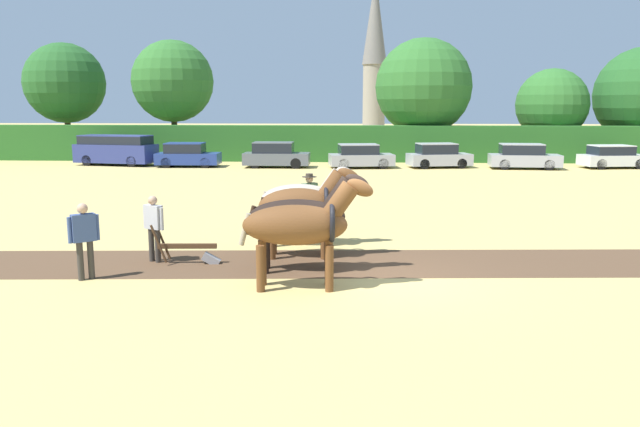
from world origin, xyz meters
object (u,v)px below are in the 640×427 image
object	(u,v)px
tree_left	(173,81)
tree_center	(552,105)
draft_horse_lead_right	(302,216)
farmer_beside_team	(309,197)
plow	(193,251)
farmer_at_plow	(154,224)
tree_far_left	(65,83)
parked_car_left	(187,155)
parked_car_far_right	(613,157)
church_spire	(375,53)
draft_horse_trail_left	(303,206)
tree_center_left	(424,87)
parked_car_center_left	(276,155)
farmer_onlooker_left	(84,235)
parked_car_center	(360,156)
parked_car_right	(524,157)
draft_horse_trail_right	(303,200)
parked_car_center_right	(438,156)
draft_horse_lead_left	(301,225)

from	to	relation	value
tree_left	tree_center	xyz separation A→B (m)	(27.87, 0.23, -1.70)
draft_horse_lead_right	farmer_beside_team	xyz separation A→B (m)	(-0.19, 4.82, -0.24)
plow	farmer_at_plow	size ratio (longest dim) A/B	1.01
tree_far_left	parked_car_left	xyz separation A→B (m)	(11.33, -7.62, -4.81)
parked_car_far_right	church_spire	bearing A→B (deg)	100.95
draft_horse_trail_left	plow	bearing A→B (deg)	-165.36
tree_center_left	parked_car_center_left	distance (m)	12.99
tree_center	farmer_onlooker_left	distance (m)	39.20
parked_car_center	parked_car_left	bearing A→B (deg)	169.88
church_spire	farmer_beside_team	bearing A→B (deg)	-93.42
parked_car_right	parked_car_far_right	bearing A→B (deg)	11.60
tree_left	parked_car_far_right	distance (m)	30.87
farmer_beside_team	plow	bearing A→B (deg)	-76.07
draft_horse_trail_right	tree_center_left	bearing A→B (deg)	73.86
tree_far_left	parked_car_left	bearing A→B (deg)	-33.92
tree_left	farmer_at_plow	xyz separation A→B (m)	(8.64, -31.51, -4.67)
draft_horse_lead_right	parked_car_center_left	distance (m)	25.26
plow	parked_car_far_right	bearing A→B (deg)	47.38
parked_car_center_left	tree_center_left	bearing A→B (deg)	35.57
tree_left	farmer_at_plow	bearing A→B (deg)	-74.67
draft_horse_lead_right	parked_car_center_right	world-z (taller)	draft_horse_lead_right
tree_left	draft_horse_lead_left	size ratio (longest dim) A/B	2.95
farmer_at_plow	tree_center	bearing A→B (deg)	-2.28
tree_far_left	tree_left	bearing A→B (deg)	-3.23
tree_far_left	plow	world-z (taller)	tree_far_left
plow	parked_car_far_right	distance (m)	32.23
parked_car_left	parked_car_center_left	world-z (taller)	parked_car_center_left
tree_center_left	parked_car_center_right	distance (m)	8.06
church_spire	parked_car_far_right	distance (m)	42.22
farmer_onlooker_left	parked_car_center_left	size ratio (longest dim) A/B	0.42
tree_center	parked_car_left	world-z (taller)	tree_center
tree_center_left	parked_car_far_right	xyz separation A→B (m)	(11.25, -6.35, -4.52)
draft_horse_trail_left	parked_car_center	bearing A→B (deg)	82.05
draft_horse_lead_left	parked_car_center_right	bearing A→B (deg)	72.69
draft_horse_trail_right	parked_car_center_right	distance (m)	23.46
farmer_at_plow	farmer_beside_team	distance (m)	5.51
tree_far_left	draft_horse_trail_left	distance (m)	37.73
draft_horse_lead_left	plow	bearing A→B (deg)	141.98
farmer_beside_team	farmer_onlooker_left	size ratio (longest dim) A/B	1.03
church_spire	draft_horse_lead_left	distance (m)	66.47
tree_center_left	parked_car_center_right	bearing A→B (deg)	-86.97
plow	farmer_onlooker_left	world-z (taller)	farmer_onlooker_left
draft_horse_trail_left	farmer_beside_team	bearing A→B (deg)	87.38
tree_center_left	draft_horse_lead_left	distance (m)	34.21
draft_horse_trail_left	tree_left	bearing A→B (deg)	107.89
draft_horse_lead_left	draft_horse_lead_right	size ratio (longest dim) A/B	0.98
tree_far_left	parked_car_center	bearing A→B (deg)	-19.14
tree_far_left	parked_car_center_right	size ratio (longest dim) A/B	2.06
parked_car_left	parked_car_center_right	world-z (taller)	parked_car_center_right
parked_car_left	farmer_onlooker_left	bearing A→B (deg)	-81.91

